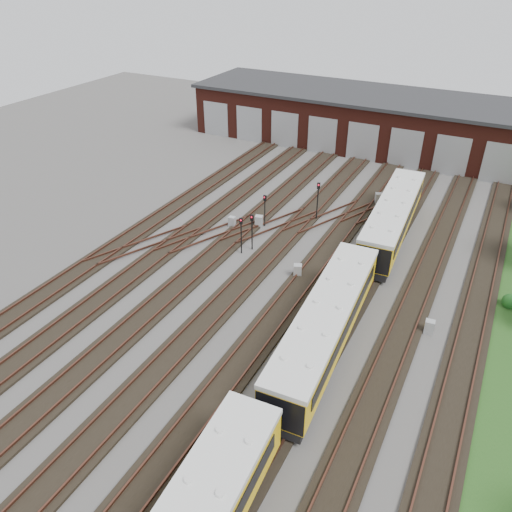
% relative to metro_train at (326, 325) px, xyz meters
% --- Properties ---
extents(ground, '(120.00, 120.00, 0.00)m').
position_rel_metro_train_xyz_m(ground, '(-6.00, -1.03, -1.94)').
color(ground, '#4D4A47').
rests_on(ground, ground).
extents(track_network, '(30.40, 70.00, 0.33)m').
position_rel_metro_train_xyz_m(track_network, '(-6.17, -0.44, -1.83)').
color(track_network, black).
rests_on(track_network, ground).
extents(maintenance_shed, '(51.00, 12.50, 6.35)m').
position_rel_metro_train_xyz_m(maintenance_shed, '(-6.01, 38.95, 1.27)').
color(maintenance_shed, '#4A1A12').
rests_on(maintenance_shed, ground).
extents(metro_train, '(3.60, 47.30, 3.14)m').
position_rel_metro_train_xyz_m(metro_train, '(0.00, 0.00, 0.00)').
color(metro_train, black).
rests_on(metro_train, ground).
extents(signal_mast_0, '(0.30, 0.29, 3.25)m').
position_rel_metro_train_xyz_m(signal_mast_0, '(-10.23, 7.78, 0.14)').
color(signal_mast_0, black).
rests_on(signal_mast_0, ground).
extents(signal_mast_1, '(0.27, 0.25, 3.04)m').
position_rel_metro_train_xyz_m(signal_mast_1, '(-10.66, 12.90, 0.02)').
color(signal_mast_1, black).
rests_on(signal_mast_1, ground).
extents(signal_mast_2, '(0.28, 0.26, 3.23)m').
position_rel_metro_train_xyz_m(signal_mast_2, '(-9.73, 8.71, 0.14)').
color(signal_mast_2, black).
rests_on(signal_mast_2, ground).
extents(signal_mast_3, '(0.32, 0.31, 3.73)m').
position_rel_metro_train_xyz_m(signal_mast_3, '(-6.92, 16.12, 0.44)').
color(signal_mast_3, black).
rests_on(signal_mast_3, ground).
extents(relay_cabinet_0, '(0.60, 0.50, 0.97)m').
position_rel_metro_train_xyz_m(relay_cabinet_0, '(-13.22, 11.44, -1.45)').
color(relay_cabinet_0, '#9FA2A4').
rests_on(relay_cabinet_0, ground).
extents(relay_cabinet_1, '(0.79, 0.71, 1.10)m').
position_rel_metro_train_xyz_m(relay_cabinet_1, '(-11.04, 12.49, -1.38)').
color(relay_cabinet_1, '#9FA2A4').
rests_on(relay_cabinet_1, ground).
extents(relay_cabinet_2, '(0.76, 0.71, 1.02)m').
position_rel_metro_train_xyz_m(relay_cabinet_2, '(-4.76, 6.77, -1.42)').
color(relay_cabinet_2, '#9FA2A4').
rests_on(relay_cabinet_2, ground).
extents(relay_cabinet_3, '(0.85, 0.79, 1.13)m').
position_rel_metro_train_xyz_m(relay_cabinet_3, '(-2.79, 22.18, -1.37)').
color(relay_cabinet_3, '#9FA2A4').
rests_on(relay_cabinet_3, ground).
extents(relay_cabinet_4, '(0.64, 0.55, 1.00)m').
position_rel_metro_train_xyz_m(relay_cabinet_4, '(5.52, 4.62, -1.44)').
color(relay_cabinet_4, '#9FA2A4').
rests_on(relay_cabinet_4, ground).
extents(bush_0, '(1.13, 1.13, 1.13)m').
position_rel_metro_train_xyz_m(bush_0, '(10.00, 10.20, -1.37)').
color(bush_0, '#154C16').
rests_on(bush_0, ground).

